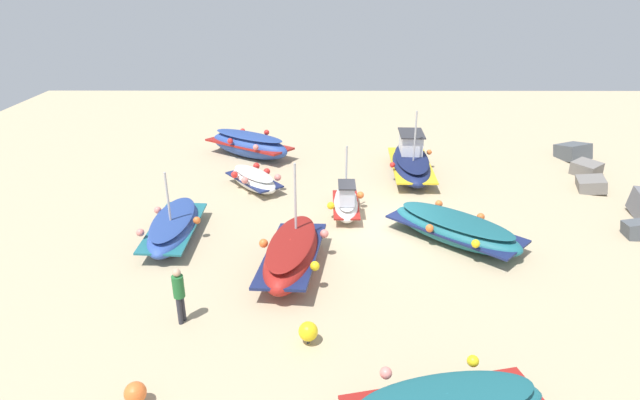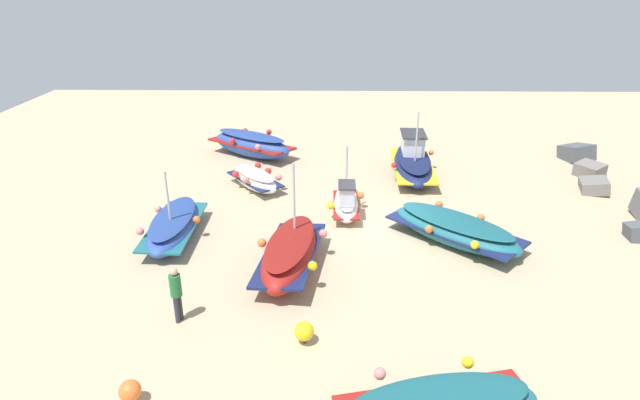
# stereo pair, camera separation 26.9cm
# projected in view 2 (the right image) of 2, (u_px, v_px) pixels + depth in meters

# --- Properties ---
(ground_plane) EXTENTS (50.74, 50.74, 0.00)m
(ground_plane) POSITION_uv_depth(u_px,v_px,m) (387.00, 226.00, 20.20)
(ground_plane) COLOR tan
(fishing_boat_0) EXTENTS (4.20, 5.08, 1.36)m
(fishing_boat_0) POSITION_uv_depth(u_px,v_px,m) (251.00, 144.00, 27.69)
(fishing_boat_0) COLOR #2D4C9E
(fishing_boat_0) RESTS_ON ground_plane
(fishing_boat_1) EXTENTS (5.40, 2.30, 3.34)m
(fishing_boat_1) POSITION_uv_depth(u_px,v_px,m) (413.00, 162.00, 25.11)
(fishing_boat_1) COLOR navy
(fishing_boat_1) RESTS_ON ground_plane
(fishing_boat_3) EXTENTS (4.69, 2.36, 3.51)m
(fishing_boat_3) POSITION_uv_depth(u_px,v_px,m) (290.00, 253.00, 16.96)
(fishing_boat_3) COLOR maroon
(fishing_boat_3) RESTS_ON ground_plane
(fishing_boat_4) EXTENTS (3.01, 1.54, 2.81)m
(fishing_boat_4) POSITION_uv_depth(u_px,v_px,m) (346.00, 203.00, 21.01)
(fishing_boat_4) COLOR white
(fishing_boat_4) RESTS_ON ground_plane
(fishing_boat_5) EXTENTS (3.27, 2.91, 0.88)m
(fishing_boat_5) POSITION_uv_depth(u_px,v_px,m) (255.00, 179.00, 23.61)
(fishing_boat_5) COLOR white
(fishing_boat_5) RESTS_ON ground_plane
(fishing_boat_6) EXTENTS (4.80, 4.94, 0.94)m
(fishing_boat_6) POSITION_uv_depth(u_px,v_px,m) (455.00, 229.00, 18.85)
(fishing_boat_6) COLOR #1E6670
(fishing_boat_6) RESTS_ON ground_plane
(fishing_boat_7) EXTENTS (4.38, 2.00, 2.74)m
(fishing_boat_7) POSITION_uv_depth(u_px,v_px,m) (174.00, 226.00, 19.14)
(fishing_boat_7) COLOR #2D4C9E
(fishing_boat_7) RESTS_ON ground_plane
(person_walking) EXTENTS (0.32, 0.32, 1.71)m
(person_walking) POSITION_uv_depth(u_px,v_px,m) (176.00, 291.00, 14.34)
(person_walking) COLOR #2D2D38
(person_walking) RESTS_ON ground_plane
(mooring_buoy_0) EXTENTS (0.52, 0.52, 0.64)m
(mooring_buoy_0) POSITION_uv_depth(u_px,v_px,m) (304.00, 331.00, 13.68)
(mooring_buoy_0) COLOR #3F3F42
(mooring_buoy_0) RESTS_ON ground_plane
(mooring_buoy_1) EXTENTS (0.50, 0.50, 0.62)m
(mooring_buoy_1) POSITION_uv_depth(u_px,v_px,m) (130.00, 391.00, 11.74)
(mooring_buoy_1) COLOR #3F3F42
(mooring_buoy_1) RESTS_ON ground_plane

